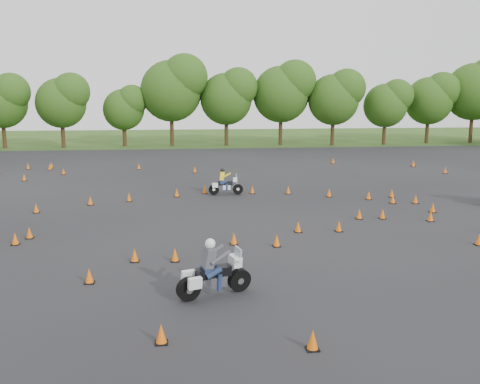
% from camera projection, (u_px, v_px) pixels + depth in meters
% --- Properties ---
extents(ground, '(140.00, 140.00, 0.00)m').
position_uv_depth(ground, '(252.00, 239.00, 21.55)').
color(ground, '#2D5119').
rests_on(ground, ground).
extents(asphalt_pad, '(62.00, 62.00, 0.00)m').
position_uv_depth(asphalt_pad, '(235.00, 208.00, 27.41)').
color(asphalt_pad, black).
rests_on(asphalt_pad, ground).
extents(treeline, '(86.96, 32.48, 10.71)m').
position_uv_depth(treeline, '(228.00, 106.00, 55.41)').
color(treeline, '#2A4C15').
rests_on(treeline, ground).
extents(traffic_cones, '(36.24, 33.18, 0.45)m').
position_uv_depth(traffic_cones, '(240.00, 206.00, 26.74)').
color(traffic_cones, '#E15C09').
rests_on(traffic_cones, asphalt_pad).
extents(rider_grey, '(2.40, 1.50, 1.78)m').
position_uv_depth(rider_grey, '(214.00, 266.00, 15.29)').
color(rider_grey, '#44464D').
rests_on(rider_grey, ground).
extents(rider_yellow, '(2.02, 0.68, 1.54)m').
position_uv_depth(rider_yellow, '(226.00, 182.00, 30.87)').
color(rider_yellow, yellow).
rests_on(rider_yellow, ground).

